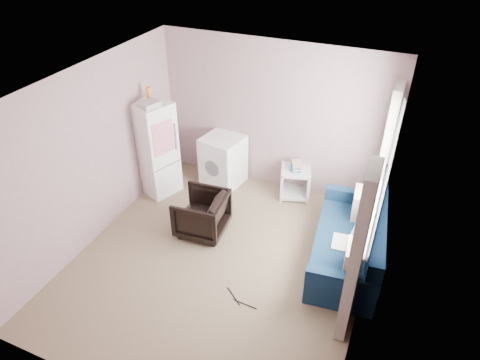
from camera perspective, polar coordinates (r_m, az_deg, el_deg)
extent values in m
cube|color=#867258|center=(6.03, -2.72, -10.86)|extent=(3.80, 4.20, 0.02)
cube|color=silver|center=(4.61, -3.57, 11.95)|extent=(3.80, 4.20, 0.02)
cube|color=#A48287|center=(6.91, 4.58, 8.27)|extent=(3.80, 0.02, 2.50)
cube|color=#A48287|center=(3.94, -17.12, -17.32)|extent=(3.80, 0.02, 2.50)
cube|color=#A48287|center=(6.18, -19.27, 3.04)|extent=(0.02, 4.20, 2.50)
cube|color=#A48287|center=(4.85, 17.83, -6.02)|extent=(0.02, 4.20, 2.50)
cube|color=white|center=(5.28, 19.12, 0.69)|extent=(0.01, 1.60, 1.20)
imported|color=black|center=(6.29, -5.15, -4.26)|extent=(0.70, 0.74, 0.71)
cube|color=white|center=(7.06, -11.15, 4.12)|extent=(0.70, 0.70, 1.59)
cube|color=slate|center=(6.96, -9.61, 1.89)|extent=(0.19, 0.48, 0.02)
cube|color=slate|center=(6.83, -8.62, 5.76)|extent=(0.03, 0.03, 0.46)
cube|color=white|center=(6.69, -10.19, 5.56)|extent=(0.14, 0.36, 0.55)
cylinder|color=orange|center=(6.74, -12.06, 11.16)|extent=(0.09, 0.09, 0.22)
cube|color=beige|center=(6.56, -12.02, 9.85)|extent=(0.32, 0.34, 0.08)
cube|color=white|center=(7.31, -2.26, 2.64)|extent=(0.72, 0.72, 0.87)
cube|color=slate|center=(7.09, -2.43, 5.37)|extent=(0.67, 0.65, 0.05)
cylinder|color=slate|center=(7.09, -3.74, 1.57)|extent=(0.29, 0.07, 0.29)
cube|color=silver|center=(6.99, 7.47, 1.30)|extent=(0.59, 0.59, 0.04)
cube|color=silver|center=(7.23, 7.22, -1.60)|extent=(0.59, 0.59, 0.04)
cube|color=silver|center=(7.11, 5.61, -0.19)|extent=(0.18, 0.46, 0.52)
cube|color=silver|center=(7.13, 9.06, -0.40)|extent=(0.18, 0.46, 0.52)
cube|color=#1D507C|center=(6.97, 7.50, 1.56)|extent=(0.22, 0.27, 0.03)
cube|color=tan|center=(6.95, 7.62, 1.77)|extent=(0.23, 0.27, 0.03)
cube|color=#1D507C|center=(6.94, 7.45, 2.02)|extent=(0.21, 0.26, 0.03)
cube|color=tan|center=(6.91, 7.62, 2.18)|extent=(0.23, 0.27, 0.03)
cube|color=#102D4C|center=(6.06, 13.93, -9.07)|extent=(1.03, 1.88, 0.40)
cube|color=#102D4C|center=(5.80, 17.77, -6.55)|extent=(0.36, 1.81, 0.44)
cube|color=#102D4C|center=(5.22, 13.44, -12.95)|extent=(0.86, 0.23, 0.20)
cube|color=#102D4C|center=(6.55, 15.01, -2.11)|extent=(0.86, 0.23, 0.20)
cube|color=beige|center=(5.36, 14.44, -10.11)|extent=(0.16, 0.41, 0.40)
cube|color=beige|center=(6.26, 15.38, -2.95)|extent=(0.16, 0.41, 0.40)
cube|color=silver|center=(5.84, 13.33, -8.07)|extent=(0.26, 0.35, 0.02)
cube|color=silver|center=(5.77, 14.71, -7.43)|extent=(0.09, 0.33, 0.22)
cube|color=white|center=(5.63, 17.27, -4.52)|extent=(0.14, 1.70, 0.04)
cube|color=white|center=(5.62, 17.82, -4.39)|extent=(0.02, 1.68, 0.05)
cube|color=white|center=(5.28, 18.93, 0.73)|extent=(0.02, 1.68, 0.05)
cube|color=white|center=(5.00, 20.19, 6.50)|extent=(0.02, 1.68, 0.05)
cube|color=white|center=(4.62, 17.71, -4.27)|extent=(0.02, 0.05, 1.20)
cube|color=white|center=(5.05, 18.56, -0.79)|extent=(0.02, 0.05, 1.20)
cube|color=white|center=(5.51, 19.28, 2.13)|extent=(0.02, 0.05, 1.20)
cube|color=white|center=(5.98, 19.88, 4.59)|extent=(0.02, 0.05, 1.20)
cube|color=beige|center=(4.65, 15.27, -9.89)|extent=(0.12, 0.46, 2.18)
cube|color=beige|center=(6.42, 18.69, 2.77)|extent=(0.12, 0.46, 2.18)
cylinder|color=black|center=(5.50, 0.68, -16.22)|extent=(0.32, 0.03, 0.01)
cylinder|color=black|center=(5.59, -0.87, -15.21)|extent=(0.26, 0.21, 0.01)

